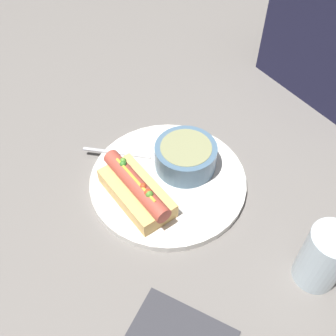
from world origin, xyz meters
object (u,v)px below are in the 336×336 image
(spoon, at_px, (152,157))
(drinking_glass, at_px, (323,257))
(hot_dog, at_px, (136,190))
(soup_bowl, at_px, (186,155))

(spoon, height_order, drinking_glass, drinking_glass)
(hot_dog, xyz_separation_m, soup_bowl, (-0.02, 0.11, 0.00))
(soup_bowl, distance_m, drinking_glass, 0.29)
(drinking_glass, bearing_deg, hot_dog, -150.05)
(hot_dog, bearing_deg, spoon, 128.84)
(spoon, relative_size, drinking_glass, 1.27)
(soup_bowl, bearing_deg, drinking_glass, 8.14)
(soup_bowl, relative_size, drinking_glass, 1.02)
(hot_dog, relative_size, drinking_glass, 1.46)
(soup_bowl, distance_m, spoon, 0.07)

